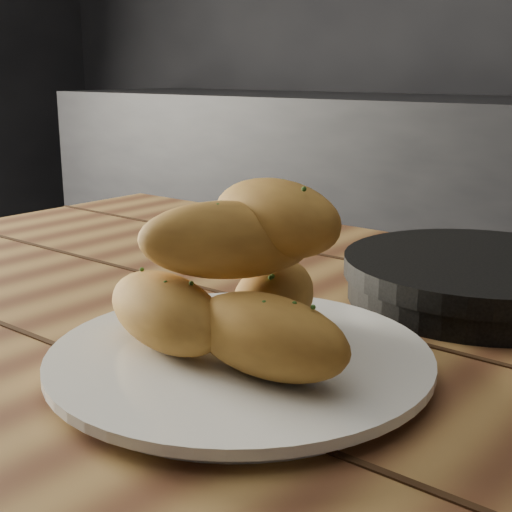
% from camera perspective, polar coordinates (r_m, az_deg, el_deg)
% --- Properties ---
extents(counter, '(2.80, 0.60, 0.90)m').
position_cam_1_polar(counter, '(2.27, 13.02, 0.82)').
color(counter, black).
rests_on(counter, ground).
extents(table, '(1.44, 0.95, 0.75)m').
position_cam_1_polar(table, '(0.62, 3.69, -16.84)').
color(table, olive).
rests_on(table, ground).
extents(plate, '(0.30, 0.30, 0.02)m').
position_cam_1_polar(plate, '(0.56, -1.30, -8.35)').
color(plate, white).
rests_on(plate, table).
extents(bread_rolls, '(0.23, 0.20, 0.13)m').
position_cam_1_polar(bread_rolls, '(0.54, -1.26, -2.04)').
color(bread_rolls, '#AA782F').
rests_on(bread_rolls, plate).
extents(skillet, '(0.41, 0.27, 0.05)m').
position_cam_1_polar(skillet, '(0.76, 17.54, -1.73)').
color(skillet, black).
rests_on(skillet, table).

